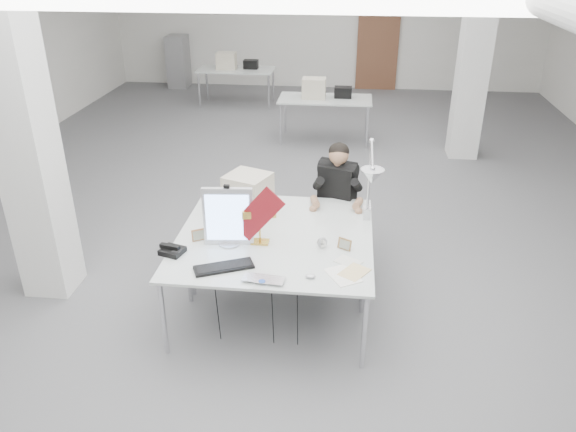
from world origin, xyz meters
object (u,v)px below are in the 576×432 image
(seated_person, at_px, (338,183))
(laptop, at_px, (262,283))
(bankers_lamp, at_px, (260,226))
(architect_lamp, at_px, (370,183))
(office_chair, at_px, (337,209))
(monitor, at_px, (228,217))
(beige_monitor, at_px, (248,192))
(desk_main, at_px, (268,262))
(desk_phone, at_px, (172,251))

(seated_person, distance_m, laptop, 1.88)
(bankers_lamp, bearing_deg, architect_lamp, 7.73)
(office_chair, xyz_separation_m, architect_lamp, (0.31, -0.82, 0.67))
(monitor, xyz_separation_m, beige_monitor, (0.05, 0.73, -0.08))
(office_chair, height_order, architect_lamp, architect_lamp)
(desk_main, bearing_deg, desk_phone, 178.30)
(desk_phone, bearing_deg, seated_person, 61.98)
(desk_main, xyz_separation_m, office_chair, (0.54, 1.48, -0.17))
(office_chair, bearing_deg, monitor, -107.53)
(desk_main, relative_size, bankers_lamp, 5.38)
(monitor, bearing_deg, seated_person, 46.00)
(seated_person, height_order, beige_monitor, seated_person)
(desk_main, distance_m, desk_phone, 0.85)
(desk_main, xyz_separation_m, laptop, (0.01, -0.37, 0.03))
(desk_phone, relative_size, architect_lamp, 0.20)
(bankers_lamp, bearing_deg, beige_monitor, 95.77)
(desk_main, xyz_separation_m, seated_person, (0.54, 1.43, 0.16))
(desk_phone, bearing_deg, laptop, -8.21)
(desk_main, height_order, office_chair, office_chair)
(desk_main, bearing_deg, laptop, -89.09)
(seated_person, distance_m, monitor, 1.51)
(seated_person, bearing_deg, beige_monitor, -133.40)
(monitor, relative_size, beige_monitor, 1.37)
(desk_main, xyz_separation_m, beige_monitor, (-0.34, 0.98, 0.20))
(office_chair, relative_size, seated_person, 1.20)
(seated_person, relative_size, laptop, 2.77)
(desk_phone, relative_size, beige_monitor, 0.48)
(office_chair, distance_m, seated_person, 0.33)
(seated_person, bearing_deg, bankers_lamp, -100.64)
(desk_main, relative_size, monitor, 3.28)
(office_chair, relative_size, beige_monitor, 2.85)
(desk_main, height_order, monitor, monitor)
(beige_monitor, xyz_separation_m, architect_lamp, (1.19, -0.32, 0.30))
(office_chair, distance_m, beige_monitor, 1.08)
(laptop, relative_size, architect_lamp, 0.35)
(seated_person, xyz_separation_m, bankers_lamp, (-0.66, -1.13, 0.02))
(architect_lamp, bearing_deg, beige_monitor, 153.14)
(office_chair, distance_m, laptop, 1.94)
(desk_main, xyz_separation_m, monitor, (-0.39, 0.25, 0.29))
(laptop, bearing_deg, bankers_lamp, 106.35)
(seated_person, distance_m, bankers_lamp, 1.31)
(bankers_lamp, bearing_deg, desk_main, -81.46)
(monitor, xyz_separation_m, desk_phone, (-0.46, -0.23, -0.25))
(monitor, xyz_separation_m, architect_lamp, (1.24, 0.41, 0.21))
(desk_phone, height_order, beige_monitor, beige_monitor)
(monitor, bearing_deg, bankers_lamp, 4.71)
(seated_person, bearing_deg, monitor, -108.68)
(laptop, height_order, beige_monitor, beige_monitor)
(office_chair, height_order, bankers_lamp, office_chair)
(architect_lamp, bearing_deg, bankers_lamp, -171.51)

